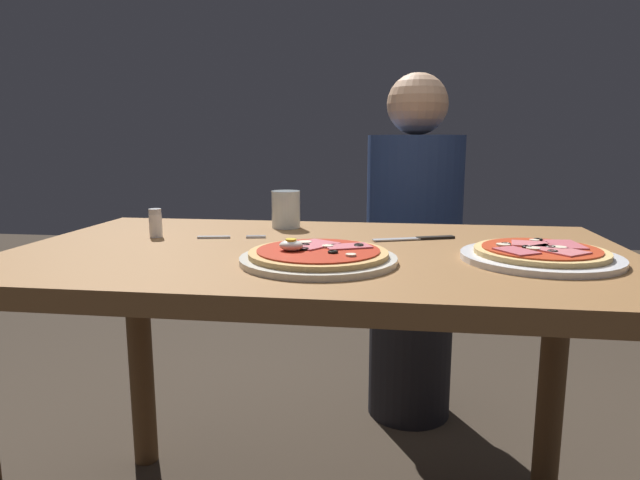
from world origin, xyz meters
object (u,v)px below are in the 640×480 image
Objects in this scene: pizza_across_left at (540,255)px; knife at (420,238)px; dining_table at (320,301)px; fork at (226,237)px; water_glass_near at (286,212)px; pizza_foreground at (318,256)px; salt_shaker at (156,223)px; diner_person at (413,259)px.

knife is at bearing 138.07° from pizza_across_left.
knife is (-0.22, 0.19, -0.01)m from pizza_across_left.
fork is at bearing 159.56° from dining_table.
water_glass_near is 0.61× the size of fork.
fork is (-0.11, -0.17, -0.04)m from water_glass_near.
pizza_foreground is at bearing -42.33° from fork.
knife is 0.62m from salt_shaker.
water_glass_near is 0.33m from salt_shaker.
fork is (-0.66, 0.15, -0.01)m from pizza_across_left.
pizza_foreground is at bearing -70.41° from water_glass_near.
knife is (0.20, 0.27, -0.01)m from pizza_foreground.
dining_table is at bearing 73.55° from diner_person.
salt_shaker is at bearing -176.66° from fork.
dining_table is 0.77m from diner_person.
knife is at bearing 5.56° from fork.
diner_person reaches higher than knife.
salt_shaker reaches higher than fork.
dining_table is 8.14× the size of fork.
diner_person is (0.62, 0.66, -0.21)m from salt_shaker.
fork reaches higher than dining_table.
pizza_across_left is at bearing -12.88° from fork.
salt_shaker is (-0.17, -0.01, 0.03)m from fork.
pizza_foreground is at bearing -83.27° from dining_table.
pizza_across_left is at bearing 104.76° from diner_person.
pizza_foreground is at bearing -27.55° from salt_shaker.
fork is (-0.23, 0.09, 0.12)m from dining_table.
fork is 0.17m from salt_shaker.
dining_table is 0.28m from fork.
knife is 0.63m from diner_person.
diner_person reaches higher than pizza_across_left.
dining_table is 0.28m from knife.
pizza_across_left reaches higher than knife.
fork is 0.83× the size of knife.
water_glass_near reaches higher than dining_table.
salt_shaker is (-0.42, 0.22, 0.02)m from pizza_foreground.
fork is (-0.25, 0.23, -0.01)m from pizza_foreground.
knife reaches higher than dining_table.
fork is at bearing 3.34° from salt_shaker.
pizza_foreground is (0.02, -0.14, 0.13)m from dining_table.
pizza_across_left is 0.84m from salt_shaker.
pizza_foreground is 4.37× the size of salt_shaker.
pizza_across_left reaches higher than fork.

